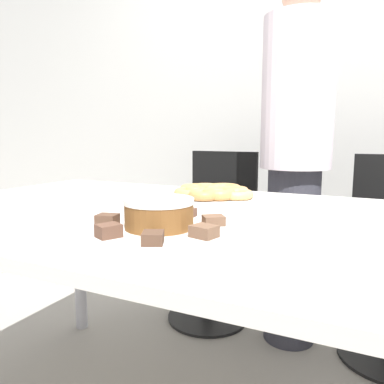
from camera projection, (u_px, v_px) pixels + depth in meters
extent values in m
cube|color=beige|center=(294.00, 91.00, 2.47)|extent=(8.00, 0.05, 2.60)
cube|color=silver|center=(183.00, 217.00, 1.11)|extent=(1.80, 1.03, 0.03)
cylinder|color=silver|center=(79.00, 259.00, 1.93)|extent=(0.06, 0.06, 0.75)
cylinder|color=#383842|center=(291.00, 256.00, 1.81)|extent=(0.24, 0.24, 0.85)
cylinder|color=silver|center=(298.00, 94.00, 1.70)|extent=(0.33, 0.33, 0.68)
cylinder|color=black|center=(208.00, 317.00, 2.08)|extent=(0.44, 0.44, 0.01)
cylinder|color=#262626|center=(208.00, 277.00, 2.05)|extent=(0.06, 0.06, 0.44)
cube|color=black|center=(208.00, 235.00, 2.01)|extent=(0.46, 0.46, 0.04)
cube|color=black|center=(224.00, 188.00, 2.16)|extent=(0.40, 0.05, 0.42)
cylinder|color=white|center=(159.00, 230.00, 0.88)|extent=(0.37, 0.37, 0.01)
cylinder|color=white|center=(213.00, 198.00, 1.34)|extent=(0.38, 0.38, 0.01)
cylinder|color=brown|center=(159.00, 216.00, 0.87)|extent=(0.16, 0.16, 0.06)
cylinder|color=white|center=(159.00, 201.00, 0.87)|extent=(0.16, 0.16, 0.01)
cube|color=brown|center=(213.00, 220.00, 0.90)|extent=(0.07, 0.06, 0.02)
cube|color=brown|center=(185.00, 213.00, 0.99)|extent=(0.05, 0.05, 0.02)
cube|color=#513828|center=(142.00, 212.00, 0.99)|extent=(0.07, 0.07, 0.03)
cube|color=#513828|center=(107.00, 220.00, 0.90)|extent=(0.06, 0.05, 0.03)
cube|color=brown|center=(107.00, 231.00, 0.79)|extent=(0.06, 0.06, 0.03)
cube|color=#513828|center=(153.00, 238.00, 0.74)|extent=(0.06, 0.06, 0.02)
cube|color=brown|center=(204.00, 231.00, 0.79)|extent=(0.06, 0.05, 0.03)
torus|color=tan|center=(213.00, 192.00, 1.34)|extent=(0.12, 0.12, 0.03)
torus|color=#D18E4C|center=(224.00, 189.00, 1.42)|extent=(0.13, 0.13, 0.03)
torus|color=tan|center=(206.00, 189.00, 1.42)|extent=(0.12, 0.12, 0.03)
torus|color=#D18E4C|center=(195.00, 189.00, 1.38)|extent=(0.11, 0.11, 0.04)
torus|color=tan|center=(191.00, 193.00, 1.31)|extent=(0.12, 0.12, 0.03)
torus|color=#C68447|center=(204.00, 195.00, 1.26)|extent=(0.11, 0.11, 0.03)
torus|color=#D18E4C|center=(219.00, 194.00, 1.28)|extent=(0.12, 0.12, 0.04)
torus|color=#E5AD66|center=(236.00, 194.00, 1.29)|extent=(0.12, 0.12, 0.03)
torus|color=tan|center=(235.00, 191.00, 1.36)|extent=(0.10, 0.10, 0.03)
cube|color=white|center=(352.00, 237.00, 0.82)|extent=(0.12, 0.11, 0.01)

